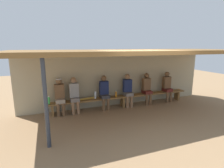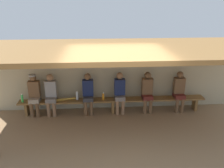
{
  "view_description": "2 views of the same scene",
  "coord_description": "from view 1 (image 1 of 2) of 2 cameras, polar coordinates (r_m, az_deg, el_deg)",
  "views": [
    {
      "loc": [
        -2.82,
        -4.8,
        2.45
      ],
      "look_at": [
        -0.57,
        1.27,
        1.06
      ],
      "focal_mm": 28.27,
      "sensor_mm": 36.0,
      "label": 1
    },
    {
      "loc": [
        -0.49,
        -5.41,
        3.61
      ],
      "look_at": [
        -0.04,
        1.26,
        1.09
      ],
      "focal_mm": 37.95,
      "sensor_mm": 36.0,
      "label": 2
    }
  ],
  "objects": [
    {
      "name": "player_in_white",
      "position": [
        6.64,
        -12.09,
        -3.14
      ],
      "size": [
        0.34,
        0.42,
        1.34
      ],
      "color": "slate",
      "rests_on": "ground"
    },
    {
      "name": "ground_plane",
      "position": [
        6.08,
        9.45,
        -11.77
      ],
      "size": [
        24.0,
        24.0,
        0.0
      ],
      "primitive_type": "plane",
      "color": "#8C6D4C"
    },
    {
      "name": "player_in_red",
      "position": [
        6.89,
        -2.49,
        -2.32
      ],
      "size": [
        0.34,
        0.42,
        1.34
      ],
      "color": "#333338",
      "rests_on": "ground"
    },
    {
      "name": "player_rightmost",
      "position": [
        6.59,
        -16.55,
        -3.34
      ],
      "size": [
        0.34,
        0.42,
        1.34
      ],
      "color": "gray",
      "rests_on": "ground"
    },
    {
      "name": "player_middle",
      "position": [
        7.67,
        11.19,
        -1.04
      ],
      "size": [
        0.34,
        0.42,
        1.34
      ],
      "color": "#591E19",
      "rests_on": "ground"
    },
    {
      "name": "water_bottle_blue",
      "position": [
        6.87,
        -5.42,
        -3.57
      ],
      "size": [
        0.08,
        0.08,
        0.28
      ],
      "color": "silver",
      "rests_on": "bench"
    },
    {
      "name": "dugout_roof",
      "position": [
        6.18,
        6.93,
        10.32
      ],
      "size": [
        8.0,
        2.8,
        0.12
      ],
      "primitive_type": "cube",
      "color": "brown",
      "rests_on": "back_wall"
    },
    {
      "name": "back_wall",
      "position": [
        7.48,
        2.16,
        1.76
      ],
      "size": [
        8.0,
        0.2,
        2.2
      ],
      "primitive_type": "cube",
      "color": "tan",
      "rests_on": "ground"
    },
    {
      "name": "player_with_sunglasses",
      "position": [
        7.25,
        5.14,
        -1.62
      ],
      "size": [
        0.34,
        0.42,
        1.34
      ],
      "color": "slate",
      "rests_on": "ground"
    },
    {
      "name": "baseball_bat",
      "position": [
        6.75,
        -9.11,
        -4.84
      ],
      "size": [
        0.86,
        0.24,
        0.07
      ],
      "primitive_type": "cylinder",
      "rotation": [
        0.0,
        1.57,
        0.2
      ],
      "color": "#B28C33",
      "rests_on": "bench"
    },
    {
      "name": "water_bottle_green",
      "position": [
        7.06,
        1.3,
        -3.23
      ],
      "size": [
        0.06,
        0.06,
        0.24
      ],
      "color": "orange",
      "rests_on": "bench"
    },
    {
      "name": "water_bottle_clear",
      "position": [
        6.59,
        -19.75,
        -4.96
      ],
      "size": [
        0.07,
        0.07,
        0.27
      ],
      "color": "green",
      "rests_on": "bench"
    },
    {
      "name": "support_post",
      "position": [
        4.46,
        -20.58,
        -6.25
      ],
      "size": [
        0.1,
        0.1,
        2.2
      ],
      "primitive_type": "cylinder",
      "color": "#2D333D",
      "rests_on": "ground"
    },
    {
      "name": "bench",
      "position": [
        7.25,
        3.48,
        -4.4
      ],
      "size": [
        6.0,
        0.36,
        0.46
      ],
      "color": "brown",
      "rests_on": "ground"
    },
    {
      "name": "player_shirtless_tan",
      "position": [
        8.26,
        17.43,
        -0.43
      ],
      "size": [
        0.34,
        0.42,
        1.34
      ],
      "color": "#591E19",
      "rests_on": "ground"
    }
  ]
}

